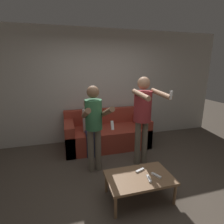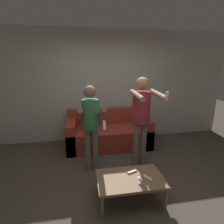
{
  "view_description": "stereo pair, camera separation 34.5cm",
  "coord_description": "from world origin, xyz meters",
  "px_view_note": "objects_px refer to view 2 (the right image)",
  "views": [
    {
      "loc": [
        -0.86,
        -2.24,
        1.85
      ],
      "look_at": [
        0.04,
        1.03,
        0.95
      ],
      "focal_mm": 28.0,
      "sensor_mm": 36.0,
      "label": 1
    },
    {
      "loc": [
        -0.53,
        -2.32,
        1.85
      ],
      "look_at": [
        0.04,
        1.03,
        0.95
      ],
      "focal_mm": 28.0,
      "sensor_mm": 36.0,
      "label": 2
    }
  ],
  "objects_px": {
    "person_standing_right": "(141,112)",
    "remote_mid": "(148,178)",
    "remote_near": "(139,181)",
    "remote_far": "(132,172)",
    "couch": "(109,134)",
    "person_seated": "(91,123)",
    "person_standing_left": "(91,120)",
    "coffee_table": "(130,180)"
  },
  "relations": [
    {
      "from": "person_seated",
      "to": "remote_far",
      "type": "distance_m",
      "value": 1.6
    },
    {
      "from": "remote_near",
      "to": "remote_far",
      "type": "distance_m",
      "value": 0.22
    },
    {
      "from": "couch",
      "to": "person_seated",
      "type": "relative_size",
      "value": 1.61
    },
    {
      "from": "coffee_table",
      "to": "remote_near",
      "type": "distance_m",
      "value": 0.15
    },
    {
      "from": "person_standing_right",
      "to": "coffee_table",
      "type": "bearing_deg",
      "value": -116.29
    },
    {
      "from": "remote_far",
      "to": "remote_mid",
      "type": "bearing_deg",
      "value": -45.75
    },
    {
      "from": "coffee_table",
      "to": "person_standing_left",
      "type": "bearing_deg",
      "value": 120.12
    },
    {
      "from": "person_standing_left",
      "to": "remote_near",
      "type": "height_order",
      "value": "person_standing_left"
    },
    {
      "from": "person_standing_left",
      "to": "remote_far",
      "type": "distance_m",
      "value": 1.07
    },
    {
      "from": "person_standing_right",
      "to": "couch",
      "type": "bearing_deg",
      "value": 114.77
    },
    {
      "from": "person_standing_right",
      "to": "remote_mid",
      "type": "height_order",
      "value": "person_standing_right"
    },
    {
      "from": "person_standing_right",
      "to": "coffee_table",
      "type": "relative_size",
      "value": 1.81
    },
    {
      "from": "couch",
      "to": "person_seated",
      "type": "height_order",
      "value": "person_seated"
    },
    {
      "from": "person_standing_left",
      "to": "remote_mid",
      "type": "height_order",
      "value": "person_standing_left"
    },
    {
      "from": "person_standing_right",
      "to": "remote_near",
      "type": "bearing_deg",
      "value": -108.82
    },
    {
      "from": "person_standing_right",
      "to": "remote_near",
      "type": "height_order",
      "value": "person_standing_right"
    },
    {
      "from": "coffee_table",
      "to": "couch",
      "type": "bearing_deg",
      "value": 91.06
    },
    {
      "from": "person_standing_right",
      "to": "person_standing_left",
      "type": "bearing_deg",
      "value": -179.39
    },
    {
      "from": "person_standing_left",
      "to": "person_standing_right",
      "type": "xyz_separation_m",
      "value": [
        0.9,
        0.01,
        0.11
      ]
    },
    {
      "from": "remote_near",
      "to": "remote_far",
      "type": "bearing_deg",
      "value": 99.5
    },
    {
      "from": "person_seated",
      "to": "coffee_table",
      "type": "height_order",
      "value": "person_seated"
    },
    {
      "from": "remote_near",
      "to": "coffee_table",
      "type": "bearing_deg",
      "value": 134.27
    },
    {
      "from": "coffee_table",
      "to": "remote_far",
      "type": "bearing_deg",
      "value": 62.64
    },
    {
      "from": "person_standing_right",
      "to": "person_seated",
      "type": "relative_size",
      "value": 1.41
    },
    {
      "from": "couch",
      "to": "coffee_table",
      "type": "bearing_deg",
      "value": -88.94
    },
    {
      "from": "person_standing_right",
      "to": "remote_mid",
      "type": "bearing_deg",
      "value": -101.8
    },
    {
      "from": "person_standing_left",
      "to": "remote_near",
      "type": "xyz_separation_m",
      "value": [
        0.58,
        -0.93,
        -0.58
      ]
    },
    {
      "from": "person_standing_right",
      "to": "person_seated",
      "type": "xyz_separation_m",
      "value": [
        -0.87,
        0.76,
        -0.41
      ]
    },
    {
      "from": "remote_near",
      "to": "person_seated",
      "type": "bearing_deg",
      "value": 107.95
    },
    {
      "from": "person_seated",
      "to": "couch",
      "type": "bearing_deg",
      "value": 27.34
    },
    {
      "from": "person_standing_right",
      "to": "remote_mid",
      "type": "xyz_separation_m",
      "value": [
        -0.19,
        -0.9,
        -0.69
      ]
    },
    {
      "from": "remote_mid",
      "to": "remote_far",
      "type": "bearing_deg",
      "value": 134.25
    },
    {
      "from": "person_standing_left",
      "to": "remote_far",
      "type": "bearing_deg",
      "value": -52.87
    },
    {
      "from": "remote_near",
      "to": "remote_mid",
      "type": "distance_m",
      "value": 0.14
    },
    {
      "from": "person_seated",
      "to": "remote_far",
      "type": "xyz_separation_m",
      "value": [
        0.52,
        -1.49,
        -0.28
      ]
    },
    {
      "from": "remote_far",
      "to": "person_standing_right",
      "type": "bearing_deg",
      "value": 63.88
    },
    {
      "from": "remote_near",
      "to": "remote_mid",
      "type": "relative_size",
      "value": 1.03
    },
    {
      "from": "couch",
      "to": "remote_near",
      "type": "relative_size",
      "value": 12.4
    },
    {
      "from": "person_standing_right",
      "to": "remote_mid",
      "type": "distance_m",
      "value": 1.15
    },
    {
      "from": "couch",
      "to": "remote_far",
      "type": "bearing_deg",
      "value": -86.85
    },
    {
      "from": "person_standing_left",
      "to": "person_seated",
      "type": "distance_m",
      "value": 0.83
    },
    {
      "from": "coffee_table",
      "to": "remote_mid",
      "type": "xyz_separation_m",
      "value": [
        0.23,
        -0.06,
        0.05
      ]
    }
  ]
}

